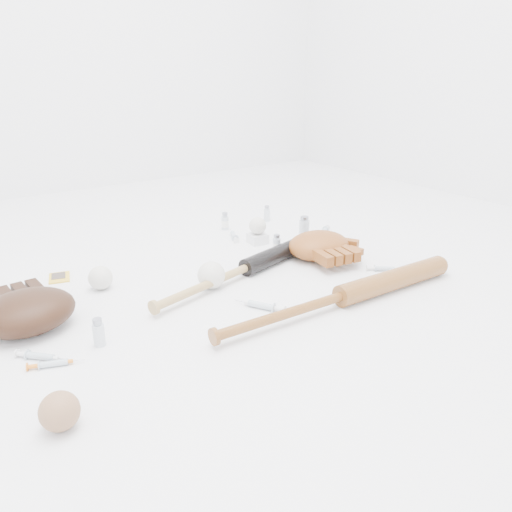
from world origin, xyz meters
TOP-DOWN VIEW (x-y plane):
  - bat_dark at (0.00, 0.00)m, footprint 0.78×0.25m
  - bat_wood at (0.10, -0.33)m, footprint 0.87×0.09m
  - glove_dark at (-0.64, 0.03)m, footprint 0.30×0.30m
  - glove_tan at (0.30, -0.01)m, footprint 0.30×0.30m
  - trading_card at (-0.49, 0.32)m, footprint 0.08×0.10m
  - pedestal at (0.21, 0.24)m, footprint 0.07×0.07m
  - baseball_on_pedestal at (0.21, 0.24)m, footprint 0.06×0.06m
  - baseball_left at (-0.64, 0.02)m, footprint 0.07×0.07m
  - baseball_upper at (-0.41, 0.17)m, footprint 0.07×0.07m
  - baseball_mid at (-0.13, -0.01)m, footprint 0.08×0.08m
  - baseball_aged at (-0.68, -0.40)m, footprint 0.07×0.07m
  - syringe_0 at (-0.65, -0.13)m, footprint 0.12×0.12m
  - syringe_1 at (-0.09, -0.21)m, footprint 0.11×0.16m
  - syringe_2 at (0.17, 0.34)m, footprint 0.09×0.16m
  - syringe_3 at (0.40, -0.22)m, footprint 0.12×0.11m
  - syringe_4 at (0.49, 0.18)m, footprint 0.14×0.10m
  - syringe_5 at (-0.64, -0.18)m, footprint 0.13×0.07m
  - vial_0 at (0.41, 0.45)m, footprint 0.03×0.03m
  - vial_1 at (0.20, 0.45)m, footprint 0.03×0.03m
  - vial_2 at (0.20, 0.11)m, footprint 0.03×0.03m
  - vial_3 at (0.38, 0.16)m, footprint 0.04×0.04m
  - vial_4 at (-0.52, -0.15)m, footprint 0.03×0.03m

SIDE VIEW (x-z plane):
  - trading_card at x=-0.49m, z-range 0.00..0.00m
  - syringe_5 at x=-0.64m, z-range 0.00..0.02m
  - syringe_3 at x=0.40m, z-range 0.00..0.02m
  - syringe_0 at x=-0.65m, z-range 0.00..0.02m
  - syringe_4 at x=0.49m, z-range 0.00..0.02m
  - syringe_2 at x=0.17m, z-range 0.00..0.02m
  - syringe_1 at x=-0.09m, z-range 0.00..0.02m
  - pedestal at x=0.21m, z-range 0.00..0.04m
  - bat_dark at x=0.00m, z-range 0.00..0.06m
  - bat_wood at x=0.10m, z-range 0.00..0.06m
  - vial_0 at x=0.41m, z-range 0.00..0.07m
  - baseball_left at x=-0.64m, z-range 0.00..0.07m
  - vial_2 at x=0.20m, z-range 0.00..0.07m
  - vial_4 at x=-0.52m, z-range 0.00..0.07m
  - baseball_upper at x=-0.41m, z-range 0.00..0.07m
  - vial_1 at x=0.20m, z-range 0.00..0.07m
  - baseball_aged at x=-0.68m, z-range 0.00..0.07m
  - baseball_mid at x=-0.13m, z-range 0.00..0.08m
  - vial_3 at x=0.38m, z-range 0.00..0.09m
  - glove_tan at x=0.30m, z-range 0.00..0.09m
  - glove_dark at x=-0.64m, z-range 0.00..0.10m
  - baseball_on_pedestal at x=0.21m, z-range 0.04..0.10m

